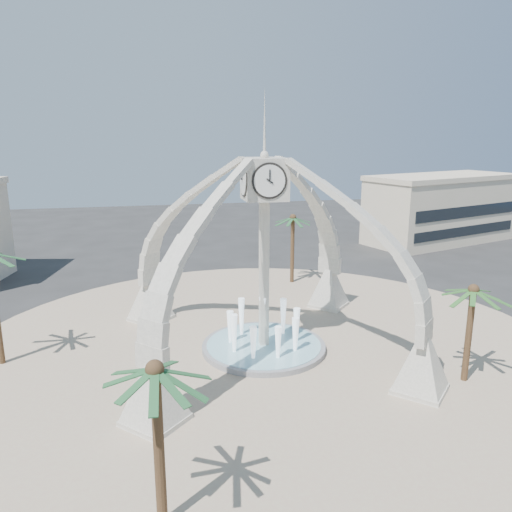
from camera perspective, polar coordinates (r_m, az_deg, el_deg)
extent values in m
plane|color=#282828|center=(33.00, 0.88, -10.68)|extent=(140.00, 140.00, 0.00)
cylinder|color=tan|center=(32.99, 0.88, -10.63)|extent=(40.00, 40.00, 0.06)
cube|color=silver|center=(31.29, 0.92, -2.49)|extent=(0.55, 0.55, 9.80)
cube|color=silver|center=(30.14, 0.96, 8.80)|extent=(2.50, 2.50, 2.50)
cone|color=silver|center=(30.03, 0.99, 14.99)|extent=(0.20, 0.20, 4.00)
cylinder|color=white|center=(28.89, 1.56, 8.58)|extent=(1.84, 0.04, 1.84)
pyramid|color=silver|center=(40.73, 8.34, -3.59)|extent=(3.80, 3.80, 3.20)
pyramid|color=silver|center=(38.25, -11.99, -4.91)|extent=(3.80, 3.80, 3.20)
pyramid|color=silver|center=(25.24, -11.58, -15.11)|extent=(3.80, 3.80, 3.20)
pyramid|color=silver|center=(28.86, 18.41, -11.71)|extent=(3.80, 3.80, 3.20)
cylinder|color=#99999C|center=(32.92, 0.89, -10.37)|extent=(8.00, 8.00, 0.40)
cylinder|color=#90CAD8|center=(32.83, 0.89, -10.01)|extent=(7.40, 7.40, 0.04)
cone|color=white|center=(32.22, 0.90, -7.41)|extent=(0.60, 0.60, 3.20)
cube|color=beige|center=(68.78, 20.33, 4.88)|extent=(21.49, 13.79, 8.00)
cube|color=beige|center=(68.31, 20.63, 8.44)|extent=(21.87, 14.17, 0.60)
cylinder|color=brown|center=(30.49, 23.13, -8.33)|extent=(0.36, 0.36, 5.55)
cylinder|color=brown|center=(46.50, 4.18, 0.71)|extent=(0.37, 0.37, 6.32)
cylinder|color=brown|center=(18.76, -11.04, -20.82)|extent=(0.39, 0.39, 6.22)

